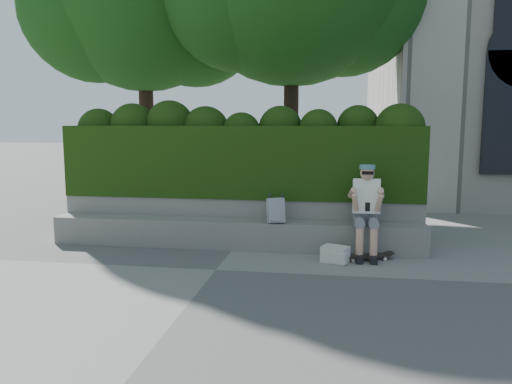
% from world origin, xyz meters
% --- Properties ---
extents(ground, '(80.00, 80.00, 0.00)m').
position_xyz_m(ground, '(0.00, 0.00, 0.00)').
color(ground, slate).
rests_on(ground, ground).
extents(bench_ledge, '(6.00, 0.45, 0.45)m').
position_xyz_m(bench_ledge, '(0.00, 1.25, 0.23)').
color(bench_ledge, gray).
rests_on(bench_ledge, ground).
extents(planter_wall, '(6.00, 0.50, 0.75)m').
position_xyz_m(planter_wall, '(0.00, 1.73, 0.38)').
color(planter_wall, gray).
rests_on(planter_wall, ground).
extents(hedge, '(6.00, 1.00, 1.20)m').
position_xyz_m(hedge, '(0.00, 1.95, 1.35)').
color(hedge, black).
rests_on(hedge, planter_wall).
extents(person, '(0.40, 0.76, 1.38)m').
position_xyz_m(person, '(2.06, 1.07, 0.75)').
color(person, slate).
rests_on(person, ground).
extents(skateboard, '(0.72, 0.40, 0.07)m').
position_xyz_m(skateboard, '(2.08, 0.84, 0.06)').
color(skateboard, black).
rests_on(skateboard, ground).
extents(backpack_plaid, '(0.30, 0.22, 0.39)m').
position_xyz_m(backpack_plaid, '(0.69, 1.15, 0.64)').
color(backpack_plaid, silver).
rests_on(backpack_plaid, bench_ledge).
extents(backpack_ground, '(0.43, 0.38, 0.23)m').
position_xyz_m(backpack_ground, '(1.61, 0.64, 0.12)').
color(backpack_ground, beige).
rests_on(backpack_ground, ground).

